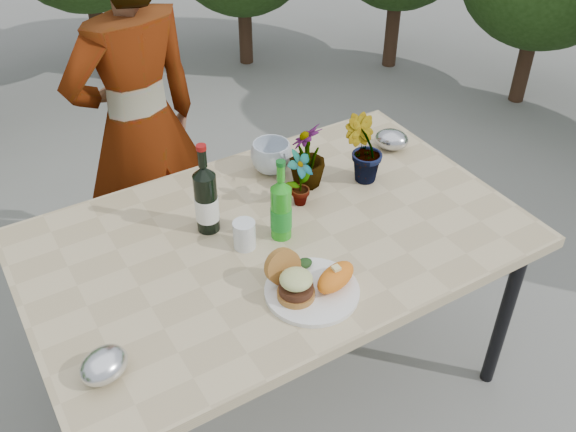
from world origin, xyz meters
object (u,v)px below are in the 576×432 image
wine_bottle (206,200)px  person (140,128)px  patio_table (276,248)px  dinner_plate (312,291)px

wine_bottle → person: (0.02, 0.68, -0.08)m
patio_table → wine_bottle: (-0.17, 0.14, 0.18)m
person → dinner_plate: bearing=85.2°
patio_table → wine_bottle: bearing=140.8°
dinner_plate → wine_bottle: size_ratio=0.87×
patio_table → dinner_plate: 0.30m
patio_table → person: size_ratio=1.02×
wine_bottle → person: bearing=87.6°
dinner_plate → wine_bottle: 0.46m
wine_bottle → person: size_ratio=0.20×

